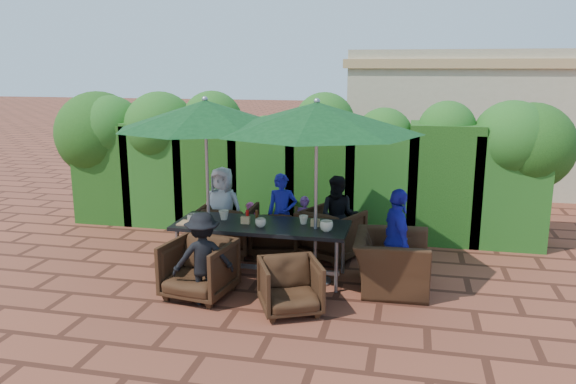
% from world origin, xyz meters
% --- Properties ---
extents(ground, '(80.00, 80.00, 0.00)m').
position_xyz_m(ground, '(0.00, 0.00, 0.00)').
color(ground, brown).
rests_on(ground, ground).
extents(dining_table, '(2.37, 0.90, 0.75)m').
position_xyz_m(dining_table, '(0.01, 0.02, 0.68)').
color(dining_table, black).
rests_on(dining_table, ground).
extents(umbrella_left, '(2.43, 2.43, 2.46)m').
position_xyz_m(umbrella_left, '(-0.76, 0.04, 2.21)').
color(umbrella_left, gray).
rests_on(umbrella_left, ground).
extents(umbrella_right, '(2.73, 2.73, 2.46)m').
position_xyz_m(umbrella_right, '(0.77, -0.05, 2.21)').
color(umbrella_right, gray).
rests_on(umbrella_right, ground).
extents(chair_far_left, '(0.84, 0.79, 0.84)m').
position_xyz_m(chair_far_left, '(-0.77, 0.87, 0.42)').
color(chair_far_left, black).
rests_on(chair_far_left, ground).
extents(chair_far_mid, '(0.86, 0.82, 0.76)m').
position_xyz_m(chair_far_mid, '(-0.07, 1.01, 0.38)').
color(chair_far_mid, black).
rests_on(chair_far_mid, ground).
extents(chair_far_right, '(1.05, 1.03, 0.83)m').
position_xyz_m(chair_far_right, '(0.83, 0.97, 0.42)').
color(chair_far_right, black).
rests_on(chair_far_right, ground).
extents(chair_near_left, '(0.89, 0.84, 0.80)m').
position_xyz_m(chair_near_left, '(-0.58, -0.84, 0.40)').
color(chair_near_left, black).
rests_on(chair_near_left, ground).
extents(chair_near_right, '(0.89, 0.87, 0.70)m').
position_xyz_m(chair_near_right, '(0.64, -1.04, 0.35)').
color(chair_near_right, black).
rests_on(chair_near_right, ground).
extents(chair_end_right, '(0.74, 1.10, 0.95)m').
position_xyz_m(chair_end_right, '(1.77, -0.03, 0.47)').
color(chair_end_right, black).
rests_on(chair_end_right, ground).
extents(adult_far_left, '(0.68, 0.43, 1.34)m').
position_xyz_m(adult_far_left, '(-0.87, 0.92, 0.67)').
color(adult_far_left, silver).
rests_on(adult_far_left, ground).
extents(adult_far_mid, '(0.52, 0.46, 1.26)m').
position_xyz_m(adult_far_mid, '(0.07, 0.99, 0.63)').
color(adult_far_mid, '#1F20A9').
rests_on(adult_far_mid, ground).
extents(adult_far_right, '(0.61, 0.38, 1.25)m').
position_xyz_m(adult_far_right, '(0.93, 1.05, 0.63)').
color(adult_far_right, black).
rests_on(adult_far_right, ground).
extents(adult_near_left, '(0.81, 0.61, 1.15)m').
position_xyz_m(adult_near_left, '(-0.45, -1.01, 0.57)').
color(adult_near_left, black).
rests_on(adult_near_left, ground).
extents(adult_end_right, '(0.62, 0.87, 1.34)m').
position_xyz_m(adult_end_right, '(1.83, -0.08, 0.67)').
color(adult_end_right, '#1F20A9').
rests_on(adult_end_right, ground).
extents(child_left, '(0.33, 0.30, 0.77)m').
position_xyz_m(child_left, '(-0.47, 1.06, 0.39)').
color(child_left, '#F255A5').
rests_on(child_left, ground).
extents(child_right, '(0.33, 0.28, 0.90)m').
position_xyz_m(child_right, '(0.39, 1.13, 0.45)').
color(child_right, '#834493').
rests_on(child_right, ground).
extents(pedestrian_a, '(1.74, 1.10, 1.76)m').
position_xyz_m(pedestrian_a, '(1.62, 4.23, 0.88)').
color(pedestrian_a, green).
rests_on(pedestrian_a, ground).
extents(pedestrian_b, '(0.85, 0.70, 1.53)m').
position_xyz_m(pedestrian_b, '(2.27, 4.42, 0.77)').
color(pedestrian_b, '#F255A5').
rests_on(pedestrian_b, ground).
extents(pedestrian_c, '(1.17, 0.93, 1.66)m').
position_xyz_m(pedestrian_c, '(3.13, 4.43, 0.83)').
color(pedestrian_c, '#9D9CA5').
rests_on(pedestrian_c, ground).
extents(cup_a, '(0.17, 0.17, 0.13)m').
position_xyz_m(cup_a, '(-0.90, -0.17, 0.82)').
color(cup_a, beige).
rests_on(cup_a, dining_table).
extents(cup_b, '(0.14, 0.14, 0.14)m').
position_xyz_m(cup_b, '(-0.56, 0.11, 0.82)').
color(cup_b, beige).
rests_on(cup_b, dining_table).
extents(cup_c, '(0.15, 0.15, 0.12)m').
position_xyz_m(cup_c, '(0.04, -0.13, 0.81)').
color(cup_c, beige).
rests_on(cup_c, dining_table).
extents(cup_d, '(0.13, 0.13, 0.12)m').
position_xyz_m(cup_d, '(0.57, 0.14, 0.81)').
color(cup_d, beige).
rests_on(cup_d, dining_table).
extents(cup_e, '(0.18, 0.18, 0.14)m').
position_xyz_m(cup_e, '(0.92, -0.14, 0.82)').
color(cup_e, beige).
rests_on(cup_e, dining_table).
extents(ketchup_bottle, '(0.04, 0.04, 0.17)m').
position_xyz_m(ketchup_bottle, '(-0.20, 0.06, 0.83)').
color(ketchup_bottle, '#B20C0A').
rests_on(ketchup_bottle, dining_table).
extents(sauce_bottle, '(0.04, 0.04, 0.17)m').
position_xyz_m(sauce_bottle, '(-0.08, 0.09, 0.83)').
color(sauce_bottle, '#4C230C').
rests_on(sauce_bottle, dining_table).
extents(serving_tray, '(0.35, 0.25, 0.02)m').
position_xyz_m(serving_tray, '(-0.92, -0.19, 0.76)').
color(serving_tray, '#976F49').
rests_on(serving_tray, dining_table).
extents(number_block_left, '(0.12, 0.06, 0.10)m').
position_xyz_m(number_block_left, '(-0.21, -0.03, 0.80)').
color(number_block_left, tan).
rests_on(number_block_left, dining_table).
extents(number_block_right, '(0.12, 0.06, 0.10)m').
position_xyz_m(number_block_right, '(0.75, 0.06, 0.80)').
color(number_block_right, tan).
rests_on(number_block_right, dining_table).
extents(hedge_wall, '(9.10, 1.60, 2.43)m').
position_xyz_m(hedge_wall, '(-0.24, 2.32, 1.33)').
color(hedge_wall, '#16380F').
rests_on(hedge_wall, ground).
extents(building, '(6.20, 3.08, 3.20)m').
position_xyz_m(building, '(3.50, 6.99, 1.61)').
color(building, '#C1B390').
rests_on(building, ground).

